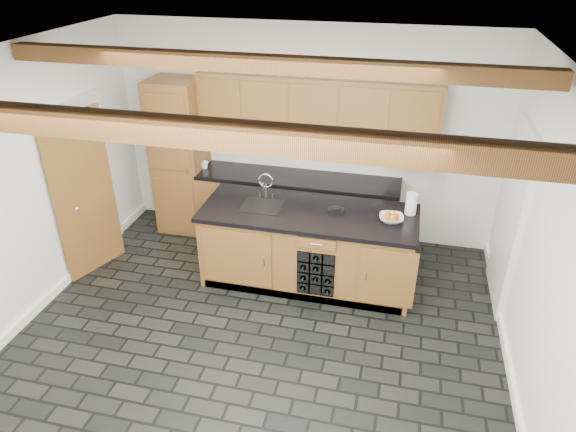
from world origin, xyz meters
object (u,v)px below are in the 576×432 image
Objects in this scene: island at (308,247)px; kitchen_scale at (336,210)px; paper_towel at (411,204)px; fruit_bowl at (391,219)px.

island is 12.93× the size of kitchen_scale.
kitchen_scale is at bearing -169.60° from paper_towel.
fruit_bowl reaches higher than kitchen_scale.
kitchen_scale is at bearing 173.15° from fruit_bowl.
fruit_bowl is 1.05× the size of paper_towel.
paper_towel is (0.20, 0.22, 0.09)m from fruit_bowl.
island is 1.28m from paper_towel.
kitchen_scale is 0.63m from fruit_bowl.
kitchen_scale reaches higher than island.
kitchen_scale is 0.77× the size of paper_towel.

